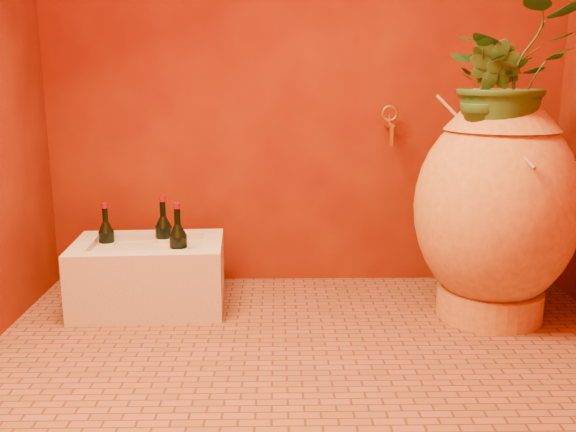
{
  "coord_description": "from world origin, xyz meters",
  "views": [
    {
      "loc": [
        -0.13,
        -2.14,
        1.03
      ],
      "look_at": [
        -0.09,
        0.35,
        0.48
      ],
      "focal_mm": 40.0,
      "sensor_mm": 36.0,
      "label": 1
    }
  ],
  "objects_px": {
    "wine_bottle_b": "(164,241)",
    "wine_bottle_c": "(179,251)",
    "amphora": "(496,207)",
    "wall_tap": "(390,123)",
    "wine_bottle_a": "(107,245)",
    "stone_basin": "(149,276)"
  },
  "relations": [
    {
      "from": "wine_bottle_b",
      "to": "wine_bottle_c",
      "type": "height_order",
      "value": "wine_bottle_c"
    },
    {
      "from": "amphora",
      "to": "wall_tap",
      "type": "bearing_deg",
      "value": 131.17
    },
    {
      "from": "wine_bottle_c",
      "to": "wall_tap",
      "type": "relative_size",
      "value": 1.77
    },
    {
      "from": "wine_bottle_a",
      "to": "wall_tap",
      "type": "bearing_deg",
      "value": 10.73
    },
    {
      "from": "wine_bottle_c",
      "to": "wall_tap",
      "type": "distance_m",
      "value": 1.16
    },
    {
      "from": "amphora",
      "to": "stone_basin",
      "type": "xyz_separation_m",
      "value": [
        -1.49,
        0.14,
        -0.34
      ]
    },
    {
      "from": "amphora",
      "to": "wine_bottle_c",
      "type": "xyz_separation_m",
      "value": [
        -1.34,
        0.06,
        -0.2
      ]
    },
    {
      "from": "amphora",
      "to": "stone_basin",
      "type": "bearing_deg",
      "value": 174.76
    },
    {
      "from": "wine_bottle_b",
      "to": "wall_tap",
      "type": "distance_m",
      "value": 1.19
    },
    {
      "from": "wine_bottle_b",
      "to": "wine_bottle_a",
      "type": "bearing_deg",
      "value": -170.85
    },
    {
      "from": "stone_basin",
      "to": "wine_bottle_b",
      "type": "xyz_separation_m",
      "value": [
        0.06,
        0.09,
        0.14
      ]
    },
    {
      "from": "amphora",
      "to": "wine_bottle_a",
      "type": "relative_size",
      "value": 3.23
    },
    {
      "from": "wall_tap",
      "to": "amphora",
      "type": "bearing_deg",
      "value": -48.83
    },
    {
      "from": "wall_tap",
      "to": "wine_bottle_a",
      "type": "bearing_deg",
      "value": -169.27
    },
    {
      "from": "wine_bottle_c",
      "to": "wall_tap",
      "type": "bearing_deg",
      "value": 21.58
    },
    {
      "from": "wine_bottle_a",
      "to": "wine_bottle_c",
      "type": "bearing_deg",
      "value": -21.26
    },
    {
      "from": "amphora",
      "to": "wine_bottle_a",
      "type": "height_order",
      "value": "amphora"
    },
    {
      "from": "wine_bottle_b",
      "to": "stone_basin",
      "type": "bearing_deg",
      "value": -121.17
    },
    {
      "from": "stone_basin",
      "to": "wall_tap",
      "type": "xyz_separation_m",
      "value": [
        1.11,
        0.3,
        0.65
      ]
    },
    {
      "from": "wine_bottle_c",
      "to": "wine_bottle_a",
      "type": "bearing_deg",
      "value": 158.74
    },
    {
      "from": "wall_tap",
      "to": "wine_bottle_b",
      "type": "bearing_deg",
      "value": -168.89
    },
    {
      "from": "amphora",
      "to": "wall_tap",
      "type": "height_order",
      "value": "amphora"
    }
  ]
}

